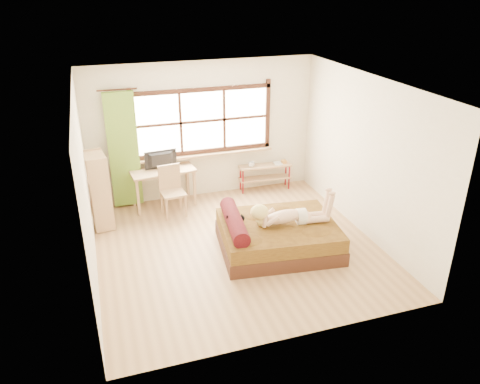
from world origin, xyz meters
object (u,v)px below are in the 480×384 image
object	(u,v)px
bed	(275,235)
kitten	(234,221)
pipe_shelf	(265,172)
bookshelf	(99,190)
desk	(163,175)
woman	(289,208)
chair	(171,187)

from	to	relation	value
bed	kitten	bearing A→B (deg)	178.85
kitten	pipe_shelf	xyz separation A→B (m)	(1.36, 2.20, -0.18)
kitten	bookshelf	size ratio (longest dim) A/B	0.21
kitten	desk	distance (m)	2.22
woman	desk	size ratio (longest dim) A/B	1.04
kitten	chair	xyz separation A→B (m)	(-0.69, 1.71, -0.05)
chair	pipe_shelf	size ratio (longest dim) A/B	0.85
bed	desk	size ratio (longest dim) A/B	1.62
chair	bookshelf	distance (m)	1.31
pipe_shelf	bookshelf	bearing A→B (deg)	-166.08
bed	kitten	world-z (taller)	bed
bed	woman	distance (m)	0.53
bed	chair	bearing A→B (deg)	133.89
bed	chair	distance (m)	2.28
desk	bookshelf	xyz separation A→B (m)	(-1.20, -0.46, 0.04)
kitten	bookshelf	distance (m)	2.56
woman	desk	bearing A→B (deg)	133.41
kitten	pipe_shelf	world-z (taller)	kitten
kitten	bed	bearing A→B (deg)	-1.15
pipe_shelf	bookshelf	distance (m)	3.41
bed	chair	xyz separation A→B (m)	(-1.37, 1.81, 0.27)
bed	bookshelf	distance (m)	3.19
bed	desk	bearing A→B (deg)	130.68
desk	chair	size ratio (longest dim) A/B	1.33
woman	pipe_shelf	size ratio (longest dim) A/B	1.18
bookshelf	pipe_shelf	bearing A→B (deg)	2.78
kitten	chair	size ratio (longest dim) A/B	0.30
woman	bookshelf	xyz separation A→B (m)	(-2.85, 1.76, -0.06)
bed	chair	size ratio (longest dim) A/B	2.16
chair	bed	bearing A→B (deg)	-58.77
bed	pipe_shelf	size ratio (longest dim) A/B	1.84
desk	chair	distance (m)	0.40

